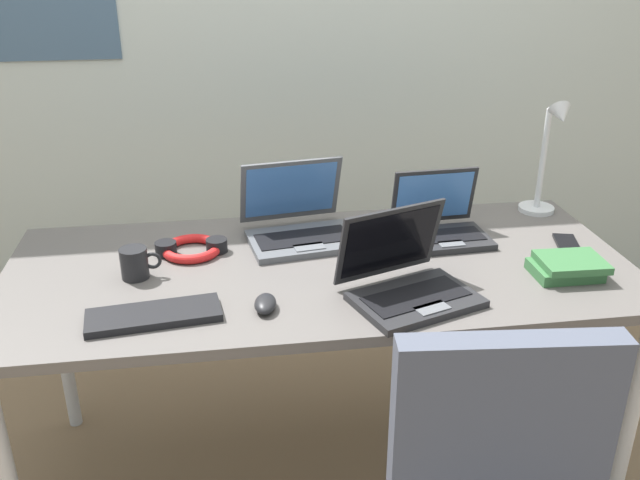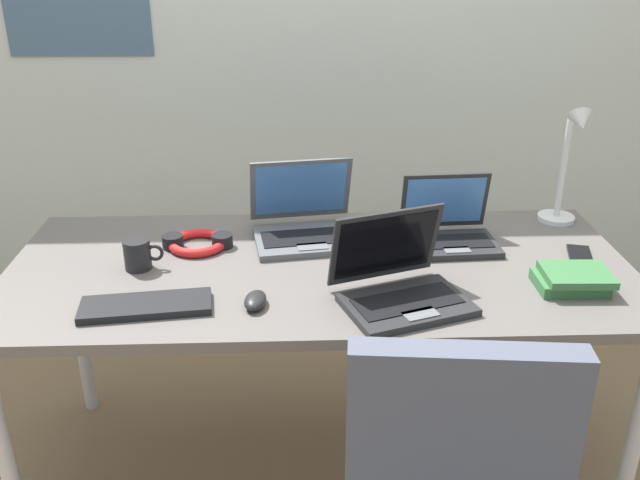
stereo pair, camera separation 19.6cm
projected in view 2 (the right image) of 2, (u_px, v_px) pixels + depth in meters
The scene contains 13 objects.
ground_plane at pixel (320, 464), 2.30m from camera, with size 12.00×12.00×0.00m, color #7A6047.
wall_back at pixel (309, 18), 2.76m from camera, with size 6.00×0.13×2.60m.
desk at pixel (320, 283), 2.02m from camera, with size 1.80×0.80×0.74m.
desk_lamp at pixel (568, 167), 2.19m from camera, with size 0.12×0.18×0.40m.
laptop_front_left at pixel (400, 286), 1.78m from camera, with size 0.38×0.36×0.23m.
laptop_far_corner at pixel (449, 231), 2.12m from camera, with size 0.29×0.24×0.21m.
laptop_by_keyboard at pixel (306, 224), 2.15m from camera, with size 0.36×0.34×0.23m.
external_keyboard at pixel (146, 306), 1.76m from camera, with size 0.33×0.12×0.02m, color black.
computer_mouse at pixel (255, 300), 1.77m from camera, with size 0.06×0.10×0.03m, color black.
cell_phone at pixel (580, 256), 2.04m from camera, with size 0.06×0.14×0.01m, color black.
headphones at pixel (198, 242), 2.10m from camera, with size 0.21×0.18×0.04m.
book_stack at pixel (573, 279), 1.85m from camera, with size 0.19×0.15×0.05m.
coffee_mug at pixel (138, 254), 1.96m from camera, with size 0.11×0.08×0.09m.
Camera 2 is at (-0.07, -1.79, 1.62)m, focal length 38.74 mm.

